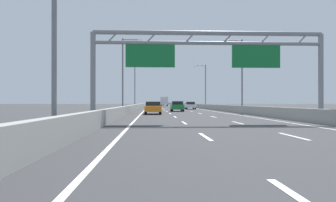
% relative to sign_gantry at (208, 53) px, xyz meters
% --- Properties ---
extents(ground_plane, '(260.00, 260.00, 0.00)m').
position_rel_sign_gantry_xyz_m(ground_plane, '(0.08, 77.63, -4.82)').
color(ground_plane, '#38383A').
extents(lane_dash_left_1, '(0.16, 3.00, 0.01)m').
position_rel_sign_gantry_xyz_m(lane_dash_left_1, '(-1.72, -9.87, -4.81)').
color(lane_dash_left_1, white).
rests_on(lane_dash_left_1, ground_plane).
extents(lane_dash_left_2, '(0.16, 3.00, 0.01)m').
position_rel_sign_gantry_xyz_m(lane_dash_left_2, '(-1.72, -0.87, -4.81)').
color(lane_dash_left_2, white).
rests_on(lane_dash_left_2, ground_plane).
extents(lane_dash_left_3, '(0.16, 3.00, 0.01)m').
position_rel_sign_gantry_xyz_m(lane_dash_left_3, '(-1.72, 8.13, -4.81)').
color(lane_dash_left_3, white).
rests_on(lane_dash_left_3, ground_plane).
extents(lane_dash_left_4, '(0.16, 3.00, 0.01)m').
position_rel_sign_gantry_xyz_m(lane_dash_left_4, '(-1.72, 17.13, -4.81)').
color(lane_dash_left_4, white).
rests_on(lane_dash_left_4, ground_plane).
extents(lane_dash_left_5, '(0.16, 3.00, 0.01)m').
position_rel_sign_gantry_xyz_m(lane_dash_left_5, '(-1.72, 26.13, -4.81)').
color(lane_dash_left_5, white).
rests_on(lane_dash_left_5, ground_plane).
extents(lane_dash_left_6, '(0.16, 3.00, 0.01)m').
position_rel_sign_gantry_xyz_m(lane_dash_left_6, '(-1.72, 35.13, -4.81)').
color(lane_dash_left_6, white).
rests_on(lane_dash_left_6, ground_plane).
extents(lane_dash_left_7, '(0.16, 3.00, 0.01)m').
position_rel_sign_gantry_xyz_m(lane_dash_left_7, '(-1.72, 44.13, -4.81)').
color(lane_dash_left_7, white).
rests_on(lane_dash_left_7, ground_plane).
extents(lane_dash_left_8, '(0.16, 3.00, 0.01)m').
position_rel_sign_gantry_xyz_m(lane_dash_left_8, '(-1.72, 53.13, -4.81)').
color(lane_dash_left_8, white).
rests_on(lane_dash_left_8, ground_plane).
extents(lane_dash_left_9, '(0.16, 3.00, 0.01)m').
position_rel_sign_gantry_xyz_m(lane_dash_left_9, '(-1.72, 62.13, -4.81)').
color(lane_dash_left_9, white).
rests_on(lane_dash_left_9, ground_plane).
extents(lane_dash_left_10, '(0.16, 3.00, 0.01)m').
position_rel_sign_gantry_xyz_m(lane_dash_left_10, '(-1.72, 71.13, -4.81)').
color(lane_dash_left_10, white).
rests_on(lane_dash_left_10, ground_plane).
extents(lane_dash_left_11, '(0.16, 3.00, 0.01)m').
position_rel_sign_gantry_xyz_m(lane_dash_left_11, '(-1.72, 80.13, -4.81)').
color(lane_dash_left_11, white).
rests_on(lane_dash_left_11, ground_plane).
extents(lane_dash_left_12, '(0.16, 3.00, 0.01)m').
position_rel_sign_gantry_xyz_m(lane_dash_left_12, '(-1.72, 89.13, -4.81)').
color(lane_dash_left_12, white).
rests_on(lane_dash_left_12, ground_plane).
extents(lane_dash_left_13, '(0.16, 3.00, 0.01)m').
position_rel_sign_gantry_xyz_m(lane_dash_left_13, '(-1.72, 98.13, -4.81)').
color(lane_dash_left_13, white).
rests_on(lane_dash_left_13, ground_plane).
extents(lane_dash_left_14, '(0.16, 3.00, 0.01)m').
position_rel_sign_gantry_xyz_m(lane_dash_left_14, '(-1.72, 107.13, -4.81)').
color(lane_dash_left_14, white).
rests_on(lane_dash_left_14, ground_plane).
extents(lane_dash_left_15, '(0.16, 3.00, 0.01)m').
position_rel_sign_gantry_xyz_m(lane_dash_left_15, '(-1.72, 116.13, -4.81)').
color(lane_dash_left_15, white).
rests_on(lane_dash_left_15, ground_plane).
extents(lane_dash_left_16, '(0.16, 3.00, 0.01)m').
position_rel_sign_gantry_xyz_m(lane_dash_left_16, '(-1.72, 125.13, -4.81)').
color(lane_dash_left_16, white).
rests_on(lane_dash_left_16, ground_plane).
extents(lane_dash_left_17, '(0.16, 3.00, 0.01)m').
position_rel_sign_gantry_xyz_m(lane_dash_left_17, '(-1.72, 134.13, -4.81)').
color(lane_dash_left_17, white).
rests_on(lane_dash_left_17, ground_plane).
extents(lane_dash_right_1, '(0.16, 3.00, 0.01)m').
position_rel_sign_gantry_xyz_m(lane_dash_right_1, '(1.88, -9.87, -4.81)').
color(lane_dash_right_1, white).
rests_on(lane_dash_right_1, ground_plane).
extents(lane_dash_right_2, '(0.16, 3.00, 0.01)m').
position_rel_sign_gantry_xyz_m(lane_dash_right_2, '(1.88, -0.87, -4.81)').
color(lane_dash_right_2, white).
rests_on(lane_dash_right_2, ground_plane).
extents(lane_dash_right_3, '(0.16, 3.00, 0.01)m').
position_rel_sign_gantry_xyz_m(lane_dash_right_3, '(1.88, 8.13, -4.81)').
color(lane_dash_right_3, white).
rests_on(lane_dash_right_3, ground_plane).
extents(lane_dash_right_4, '(0.16, 3.00, 0.01)m').
position_rel_sign_gantry_xyz_m(lane_dash_right_4, '(1.88, 17.13, -4.81)').
color(lane_dash_right_4, white).
rests_on(lane_dash_right_4, ground_plane).
extents(lane_dash_right_5, '(0.16, 3.00, 0.01)m').
position_rel_sign_gantry_xyz_m(lane_dash_right_5, '(1.88, 26.13, -4.81)').
color(lane_dash_right_5, white).
rests_on(lane_dash_right_5, ground_plane).
extents(lane_dash_right_6, '(0.16, 3.00, 0.01)m').
position_rel_sign_gantry_xyz_m(lane_dash_right_6, '(1.88, 35.13, -4.81)').
color(lane_dash_right_6, white).
rests_on(lane_dash_right_6, ground_plane).
extents(lane_dash_right_7, '(0.16, 3.00, 0.01)m').
position_rel_sign_gantry_xyz_m(lane_dash_right_7, '(1.88, 44.13, -4.81)').
color(lane_dash_right_7, white).
rests_on(lane_dash_right_7, ground_plane).
extents(lane_dash_right_8, '(0.16, 3.00, 0.01)m').
position_rel_sign_gantry_xyz_m(lane_dash_right_8, '(1.88, 53.13, -4.81)').
color(lane_dash_right_8, white).
rests_on(lane_dash_right_8, ground_plane).
extents(lane_dash_right_9, '(0.16, 3.00, 0.01)m').
position_rel_sign_gantry_xyz_m(lane_dash_right_9, '(1.88, 62.13, -4.81)').
color(lane_dash_right_9, white).
rests_on(lane_dash_right_9, ground_plane).
extents(lane_dash_right_10, '(0.16, 3.00, 0.01)m').
position_rel_sign_gantry_xyz_m(lane_dash_right_10, '(1.88, 71.13, -4.81)').
color(lane_dash_right_10, white).
rests_on(lane_dash_right_10, ground_plane).
extents(lane_dash_right_11, '(0.16, 3.00, 0.01)m').
position_rel_sign_gantry_xyz_m(lane_dash_right_11, '(1.88, 80.13, -4.81)').
color(lane_dash_right_11, white).
rests_on(lane_dash_right_11, ground_plane).
extents(lane_dash_right_12, '(0.16, 3.00, 0.01)m').
position_rel_sign_gantry_xyz_m(lane_dash_right_12, '(1.88, 89.13, -4.81)').
color(lane_dash_right_12, white).
rests_on(lane_dash_right_12, ground_plane).
extents(lane_dash_right_13, '(0.16, 3.00, 0.01)m').
position_rel_sign_gantry_xyz_m(lane_dash_right_13, '(1.88, 98.13, -4.81)').
color(lane_dash_right_13, white).
rests_on(lane_dash_right_13, ground_plane).
extents(lane_dash_right_14, '(0.16, 3.00, 0.01)m').
position_rel_sign_gantry_xyz_m(lane_dash_right_14, '(1.88, 107.13, -4.81)').
color(lane_dash_right_14, white).
rests_on(lane_dash_right_14, ground_plane).
extents(lane_dash_right_15, '(0.16, 3.00, 0.01)m').
position_rel_sign_gantry_xyz_m(lane_dash_right_15, '(1.88, 116.13, -4.81)').
color(lane_dash_right_15, white).
rests_on(lane_dash_right_15, ground_plane).
extents(lane_dash_right_16, '(0.16, 3.00, 0.01)m').
position_rel_sign_gantry_xyz_m(lane_dash_right_16, '(1.88, 125.13, -4.81)').
color(lane_dash_right_16, white).
rests_on(lane_dash_right_16, ground_plane).
extents(lane_dash_right_17, '(0.16, 3.00, 0.01)m').
position_rel_sign_gantry_xyz_m(lane_dash_right_17, '(1.88, 134.13, -4.81)').
color(lane_dash_right_17, white).
rests_on(lane_dash_right_17, ground_plane).
extents(edge_line_left, '(0.16, 176.00, 0.01)m').
position_rel_sign_gantry_xyz_m(edge_line_left, '(-5.17, 65.63, -4.81)').
color(edge_line_left, white).
rests_on(edge_line_left, ground_plane).
extents(edge_line_right, '(0.16, 176.00, 0.01)m').
position_rel_sign_gantry_xyz_m(edge_line_right, '(5.33, 65.63, -4.81)').
color(edge_line_right, white).
rests_on(edge_line_right, ground_plane).
extents(barrier_left, '(0.45, 220.00, 0.95)m').
position_rel_sign_gantry_xyz_m(barrier_left, '(-6.82, 87.63, -4.34)').
color(barrier_left, '#9E9E99').
rests_on(barrier_left, ground_plane).
extents(barrier_right, '(0.45, 220.00, 0.95)m').
position_rel_sign_gantry_xyz_m(barrier_right, '(6.98, 87.63, -4.34)').
color(barrier_right, '#9E9E99').
rests_on(barrier_right, ground_plane).
extents(sign_gantry, '(16.34, 0.36, 6.36)m').
position_rel_sign_gantry_xyz_m(sign_gantry, '(0.00, 0.00, 0.00)').
color(sign_gantry, gray).
rests_on(sign_gantry, ground_plane).
extents(streetlamp_left_mid, '(2.58, 0.28, 9.50)m').
position_rel_sign_gantry_xyz_m(streetlamp_left_mid, '(-7.38, 19.90, 0.58)').
color(streetlamp_left_mid, slate).
rests_on(streetlamp_left_mid, ground_plane).
extents(streetlamp_right_mid, '(2.58, 0.28, 9.50)m').
position_rel_sign_gantry_xyz_m(streetlamp_right_mid, '(7.55, 19.90, 0.58)').
color(streetlamp_right_mid, slate).
rests_on(streetlamp_right_mid, ground_plane).
extents(streetlamp_left_far, '(2.58, 0.28, 9.50)m').
position_rel_sign_gantry_xyz_m(streetlamp_left_far, '(-7.38, 49.98, 0.58)').
color(streetlamp_left_far, slate).
rests_on(streetlamp_left_far, ground_plane).
extents(streetlamp_right_far, '(2.58, 0.28, 9.50)m').
position_rel_sign_gantry_xyz_m(streetlamp_right_far, '(7.55, 49.98, 0.58)').
color(streetlamp_right_far, slate).
rests_on(streetlamp_right_far, ground_plane).
extents(white_car, '(1.80, 4.13, 1.43)m').
position_rel_sign_gantry_xyz_m(white_car, '(3.44, 41.29, -4.09)').
color(white_car, silver).
rests_on(white_car, ground_plane).
extents(green_car, '(1.80, 4.42, 1.51)m').
position_rel_sign_gantry_xyz_m(green_car, '(-0.16, 26.79, -4.05)').
color(green_car, '#1E7A38').
rests_on(green_car, ground_plane).
extents(orange_car, '(1.88, 4.65, 1.44)m').
position_rel_sign_gantry_xyz_m(orange_car, '(-3.76, 15.78, -4.08)').
color(orange_car, orange).
rests_on(orange_car, ground_plane).
extents(black_car, '(1.74, 4.38, 1.46)m').
position_rel_sign_gantry_xyz_m(black_car, '(0.00, 117.18, -4.06)').
color(black_car, black).
rests_on(black_car, ground_plane).
extents(box_truck, '(2.49, 7.62, 3.09)m').
position_rel_sign_gantry_xyz_m(box_truck, '(0.22, 92.61, -3.13)').
color(box_truck, silver).
rests_on(box_truck, ground_plane).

